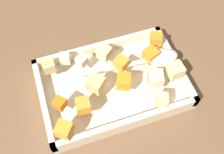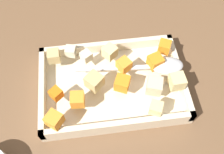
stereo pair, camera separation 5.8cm
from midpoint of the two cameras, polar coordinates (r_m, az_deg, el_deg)
The scene contains 18 objects.
ground_plane at distance 0.63m, azimuth -1.33°, elevation -1.17°, with size 4.00×4.00×0.00m, color brown.
baking_dish at distance 0.61m, azimuth -2.69°, elevation -2.18°, with size 0.33×0.22×0.04m.
carrot_chunk_back_center at distance 0.59m, azimuth -0.75°, elevation 2.82°, with size 0.03×0.03×0.03m, color orange.
carrot_chunk_near_left at distance 0.56m, azimuth -14.32°, elevation -5.88°, with size 0.02×0.02×0.02m, color orange.
carrot_chunk_near_spoon at distance 0.64m, azimuth 7.09°, elevation 8.08°, with size 0.03×0.03×0.03m, color orange.
carrot_chunk_mid_right at distance 0.61m, azimuth 5.83°, elevation 4.65°, with size 0.03×0.03×0.03m, color orange.
carrot_chunk_center at distance 0.53m, azimuth -13.59°, elevation -11.47°, with size 0.03×0.03×0.03m, color orange.
carrot_chunk_far_right at distance 0.55m, azimuth -9.40°, elevation -6.44°, with size 0.03×0.03×0.03m, color orange.
carrot_chunk_corner_se at distance 0.56m, azimuth -0.46°, elevation -1.25°, with size 0.03×0.03×0.03m, color orange.
potato_chunk_near_right at distance 0.57m, azimuth 6.67°, elevation -0.57°, with size 0.03×0.03×0.03m, color beige.
potato_chunk_mid_left at distance 0.56m, azimuth -6.51°, elevation -1.84°, with size 0.03×0.03×0.03m, color tan.
potato_chunk_corner_ne at distance 0.61m, azimuth -16.40°, elevation 2.13°, with size 0.03×0.03×0.03m, color tan.
potato_chunk_front_center at distance 0.55m, azimuth 7.94°, elevation -5.23°, with size 0.03×0.03×0.03m, color #E0CC89.
potato_chunk_corner_nw at distance 0.59m, azimuth 11.11°, elevation 1.20°, with size 0.03×0.03×0.03m, color #E0CC89.
potato_chunk_heap_top at distance 0.61m, azimuth -4.42°, elevation 5.16°, with size 0.03×0.03×0.03m, color #E0CC89.
parsnip_chunk_under_handle at distance 0.61m, azimuth -9.40°, elevation 3.37°, with size 0.02×0.02×0.02m, color beige.
parsnip_chunk_far_left at distance 0.62m, azimuth -12.98°, elevation 3.81°, with size 0.02×0.02×0.02m, color beige.
serving_spoon at distance 0.61m, azimuth 7.07°, elevation 4.09°, with size 0.25×0.05×0.02m.
Camera 1 is at (-0.11, -0.29, 0.55)m, focal length 41.50 mm.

